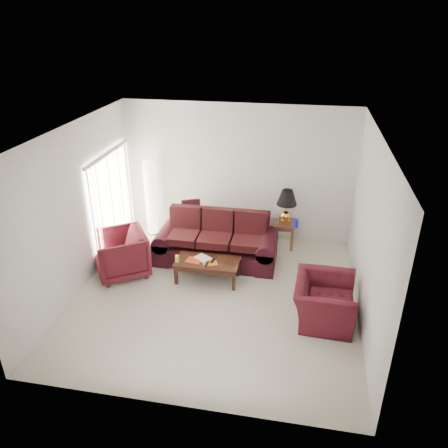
% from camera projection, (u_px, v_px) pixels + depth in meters
% --- Properties ---
extents(floor, '(5.00, 5.00, 0.00)m').
position_uv_depth(floor, '(215.00, 296.00, 7.94)').
color(floor, beige).
rests_on(floor, ground).
extents(blinds, '(0.10, 2.00, 2.16)m').
position_uv_depth(blinds, '(113.00, 204.00, 9.02)').
color(blinds, silver).
rests_on(blinds, ground).
extents(sofa, '(2.51, 1.22, 1.00)m').
position_uv_depth(sofa, '(216.00, 239.00, 8.85)').
color(sofa, black).
rests_on(sofa, ground).
extents(throw_pillow, '(0.45, 0.34, 0.42)m').
position_uv_depth(throw_pillow, '(191.00, 209.00, 9.61)').
color(throw_pillow, black).
rests_on(throw_pillow, sofa).
extents(end_table, '(0.55, 0.55, 0.57)m').
position_uv_depth(end_table, '(283.00, 234.00, 9.54)').
color(end_table, '#52231C').
rests_on(end_table, ground).
extents(table_lamp, '(0.52, 0.52, 0.73)m').
position_uv_depth(table_lamp, '(286.00, 206.00, 9.29)').
color(table_lamp, gold).
rests_on(table_lamp, end_table).
extents(clock, '(0.16, 0.08, 0.15)m').
position_uv_depth(clock, '(275.00, 220.00, 9.32)').
color(clock, silver).
rests_on(clock, end_table).
extents(blue_canister, '(0.13, 0.13, 0.18)m').
position_uv_depth(blue_canister, '(296.00, 223.00, 9.16)').
color(blue_canister, '#1C1AAE').
rests_on(blue_canister, end_table).
extents(picture_frame, '(0.15, 0.17, 0.05)m').
position_uv_depth(picture_frame, '(278.00, 215.00, 9.55)').
color(picture_frame, '#B2B1B6').
rests_on(picture_frame, end_table).
extents(floor_lamp, '(0.37, 0.37, 1.76)m').
position_uv_depth(floor_lamp, '(151.00, 198.00, 9.82)').
color(floor_lamp, white).
rests_on(floor_lamp, ground).
extents(armchair_left, '(1.33, 1.33, 0.88)m').
position_uv_depth(armchair_left, '(121.00, 254.00, 8.43)').
color(armchair_left, '#461018').
rests_on(armchair_left, ground).
extents(armchair_right, '(1.02, 1.15, 0.72)m').
position_uv_depth(armchair_right, '(324.00, 301.00, 7.20)').
color(armchair_right, '#420F18').
rests_on(armchair_right, ground).
extents(coffee_table, '(1.28, 0.77, 0.42)m').
position_uv_depth(coffee_table, '(207.00, 270.00, 8.33)').
color(coffee_table, black).
rests_on(coffee_table, ground).
extents(magazine_red, '(0.32, 0.27, 0.02)m').
position_uv_depth(magazine_red, '(194.00, 261.00, 8.23)').
color(magazine_red, '#B43212').
rests_on(magazine_red, coffee_table).
extents(magazine_white, '(0.37, 0.35, 0.02)m').
position_uv_depth(magazine_white, '(203.00, 258.00, 8.32)').
color(magazine_white, white).
rests_on(magazine_white, coffee_table).
extents(magazine_orange, '(0.32, 0.29, 0.01)m').
position_uv_depth(magazine_orange, '(210.00, 263.00, 8.15)').
color(magazine_orange, '#D16518').
rests_on(magazine_orange, coffee_table).
extents(remote_a, '(0.06, 0.18, 0.02)m').
position_uv_depth(remote_a, '(207.00, 264.00, 8.09)').
color(remote_a, black).
rests_on(remote_a, coffee_table).
extents(remote_b, '(0.08, 0.16, 0.02)m').
position_uv_depth(remote_b, '(213.00, 261.00, 8.19)').
color(remote_b, black).
rests_on(remote_b, coffee_table).
extents(yellow_glass, '(0.09, 0.09, 0.13)m').
position_uv_depth(yellow_glass, '(177.00, 259.00, 8.18)').
color(yellow_glass, '#F5FF38').
rests_on(yellow_glass, coffee_table).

